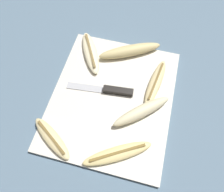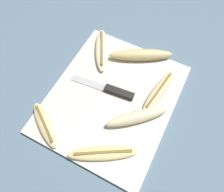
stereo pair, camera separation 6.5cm
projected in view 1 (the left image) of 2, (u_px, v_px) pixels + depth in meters
name	position (u px, v px, depth m)	size (l,w,h in m)	color
ground_plane	(112.00, 99.00, 0.67)	(4.00, 4.00, 0.00)	slate
cutting_board	(112.00, 98.00, 0.67)	(0.43, 0.36, 0.01)	silver
knife	(112.00, 90.00, 0.66)	(0.04, 0.21, 0.02)	black
banana_pale_long	(142.00, 111.00, 0.62)	(0.15, 0.16, 0.04)	beige
banana_mellow_near	(52.00, 138.00, 0.59)	(0.12, 0.15, 0.02)	beige
banana_golden_short	(118.00, 154.00, 0.58)	(0.13, 0.18, 0.02)	#EDD689
banana_ripe_center	(156.00, 82.00, 0.67)	(0.18, 0.06, 0.02)	beige
banana_spotted_left	(130.00, 51.00, 0.72)	(0.13, 0.20, 0.04)	#DBC684
banana_bright_far	(91.00, 52.00, 0.72)	(0.17, 0.12, 0.02)	beige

